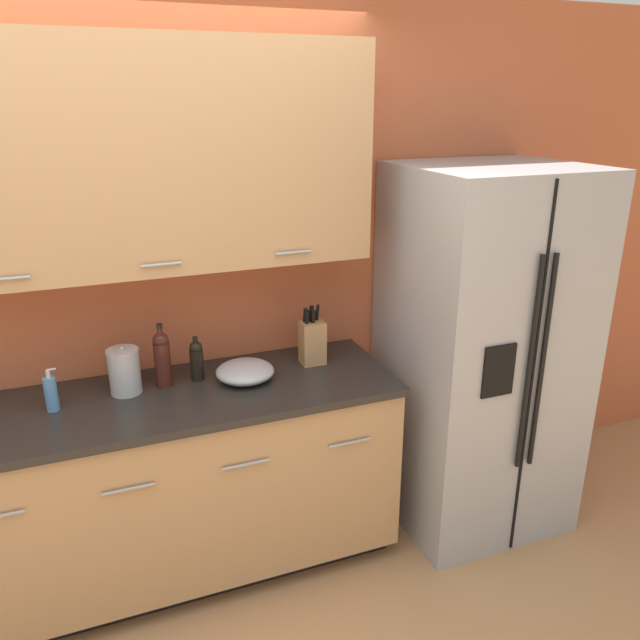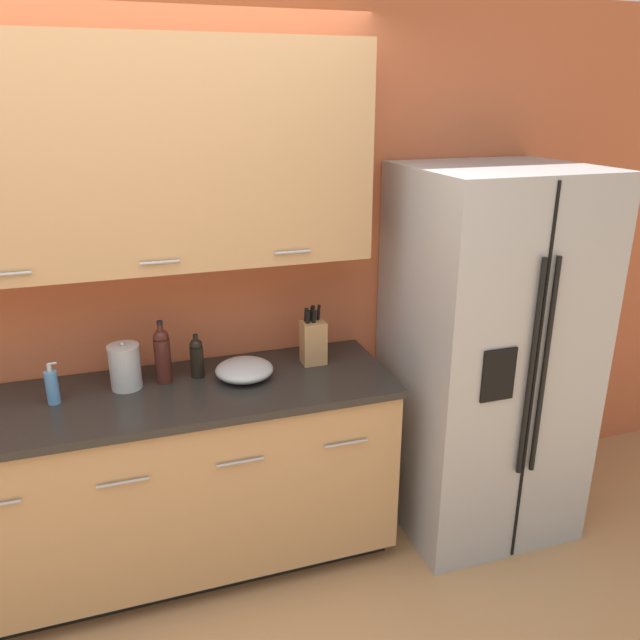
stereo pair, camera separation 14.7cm
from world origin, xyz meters
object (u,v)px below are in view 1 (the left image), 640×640
object	(u,v)px
oil_bottle	(197,359)
steel_canister	(124,371)
knife_block	(312,341)
refrigerator	(480,352)
soap_dispenser	(51,393)
wine_bottle	(162,358)
mixing_bowl	(245,371)

from	to	relation	value
oil_bottle	steel_canister	size ratio (longest dim) A/B	0.96
oil_bottle	knife_block	bearing A→B (deg)	-1.94
knife_block	steel_canister	xyz separation A→B (m)	(-0.86, -0.00, -0.01)
refrigerator	steel_canister	xyz separation A→B (m)	(-1.71, 0.17, 0.11)
refrigerator	soap_dispenser	xyz separation A→B (m)	(-2.00, 0.11, 0.08)
wine_bottle	steel_canister	xyz separation A→B (m)	(-0.16, -0.01, -0.03)
wine_bottle	refrigerator	bearing A→B (deg)	-6.61
soap_dispenser	oil_bottle	world-z (taller)	oil_bottle
knife_block	soap_dispenser	xyz separation A→B (m)	(-1.16, -0.06, -0.04)
steel_canister	wine_bottle	bearing A→B (deg)	3.83
refrigerator	mixing_bowl	distance (m)	1.20
steel_canister	soap_dispenser	bearing A→B (deg)	-169.08
knife_block	wine_bottle	distance (m)	0.70
mixing_bowl	knife_block	bearing A→B (deg)	10.70
knife_block	wine_bottle	world-z (taller)	wine_bottle
refrigerator	soap_dispenser	world-z (taller)	refrigerator
wine_bottle	mixing_bowl	size ratio (longest dim) A/B	1.10
knife_block	mixing_bowl	world-z (taller)	knife_block
knife_block	steel_canister	size ratio (longest dim) A/B	1.34
oil_bottle	steel_canister	xyz separation A→B (m)	(-0.31, -0.02, 0.00)
soap_dispenser	steel_canister	world-z (taller)	steel_canister
oil_bottle	mixing_bowl	world-z (taller)	oil_bottle
knife_block	oil_bottle	bearing A→B (deg)	178.06
steel_canister	mixing_bowl	distance (m)	0.52
wine_bottle	soap_dispenser	bearing A→B (deg)	-171.58
oil_bottle	mixing_bowl	size ratio (longest dim) A/B	0.78
oil_bottle	mixing_bowl	bearing A→B (deg)	-23.05
knife_block	mixing_bowl	size ratio (longest dim) A/B	1.10
soap_dispenser	oil_bottle	xyz separation A→B (m)	(0.61, 0.08, 0.02)
refrigerator	soap_dispenser	distance (m)	2.01
steel_canister	oil_bottle	bearing A→B (deg)	3.67
wine_bottle	oil_bottle	xyz separation A→B (m)	(0.15, 0.01, -0.04)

